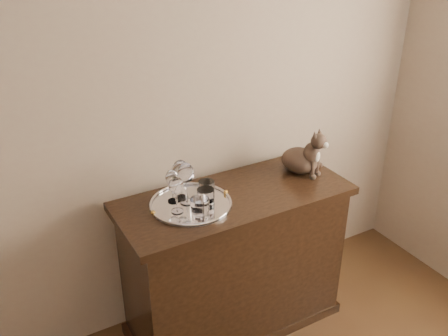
# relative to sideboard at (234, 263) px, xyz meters

# --- Properties ---
(wall_back) EXTENTS (4.00, 0.10, 2.70)m
(wall_back) POSITION_rel_sideboard_xyz_m (-0.60, 0.31, 0.93)
(wall_back) COLOR tan
(wall_back) RESTS_ON ground
(sideboard) EXTENTS (1.20, 0.50, 0.85)m
(sideboard) POSITION_rel_sideboard_xyz_m (0.00, 0.00, 0.00)
(sideboard) COLOR black
(sideboard) RESTS_ON ground
(tray) EXTENTS (0.40, 0.40, 0.01)m
(tray) POSITION_rel_sideboard_xyz_m (-0.24, 0.02, 0.43)
(tray) COLOR silver
(tray) RESTS_ON sideboard
(wine_glass_a) EXTENTS (0.06, 0.06, 0.17)m
(wine_glass_a) POSITION_rel_sideboard_xyz_m (-0.30, 0.08, 0.52)
(wine_glass_a) COLOR silver
(wine_glass_a) RESTS_ON tray
(wine_glass_b) EXTENTS (0.08, 0.08, 0.21)m
(wine_glass_b) POSITION_rel_sideboard_xyz_m (-0.25, 0.09, 0.54)
(wine_glass_b) COLOR silver
(wine_glass_b) RESTS_ON tray
(wine_glass_c) EXTENTS (0.07, 0.07, 0.19)m
(wine_glass_c) POSITION_rel_sideboard_xyz_m (-0.32, -0.01, 0.53)
(wine_glass_c) COLOR white
(wine_glass_c) RESTS_ON tray
(wine_glass_d) EXTENTS (0.08, 0.08, 0.21)m
(wine_glass_d) POSITION_rel_sideboard_xyz_m (-0.25, 0.04, 0.54)
(wine_glass_d) COLOR silver
(wine_glass_d) RESTS_ON tray
(tumbler_a) EXTENTS (0.08, 0.08, 0.09)m
(tumbler_a) POSITION_rel_sideboard_xyz_m (-0.18, -0.04, 0.48)
(tumbler_a) COLOR silver
(tumbler_a) RESTS_ON tray
(tumbler_b) EXTENTS (0.09, 0.09, 0.10)m
(tumbler_b) POSITION_rel_sideboard_xyz_m (-0.25, -0.11, 0.48)
(tumbler_b) COLOR white
(tumbler_b) RESTS_ON tray
(tumbler_c) EXTENTS (0.08, 0.08, 0.09)m
(tumbler_c) POSITION_rel_sideboard_xyz_m (-0.14, 0.04, 0.48)
(tumbler_c) COLOR white
(tumbler_c) RESTS_ON tray
(cat) EXTENTS (0.34, 0.33, 0.27)m
(cat) POSITION_rel_sideboard_xyz_m (0.43, 0.05, 0.56)
(cat) COLOR brown
(cat) RESTS_ON sideboard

